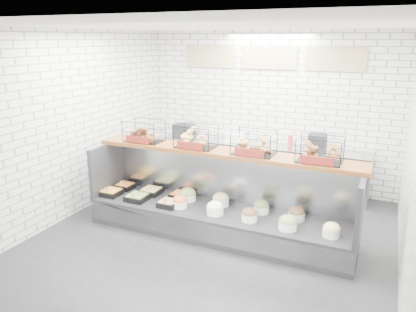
% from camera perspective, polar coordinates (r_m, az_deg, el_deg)
% --- Properties ---
extents(ground, '(5.50, 5.50, 0.00)m').
position_cam_1_polar(ground, '(6.02, 0.20, -12.09)').
color(ground, black).
rests_on(ground, ground).
extents(room_shell, '(5.02, 5.51, 3.01)m').
position_cam_1_polar(room_shell, '(5.90, 2.63, 8.47)').
color(room_shell, silver).
rests_on(room_shell, ground).
extents(display_case, '(4.00, 0.90, 1.20)m').
position_cam_1_polar(display_case, '(6.16, 1.44, -7.98)').
color(display_case, black).
rests_on(display_case, ground).
extents(bagel_shelf, '(4.10, 0.50, 0.40)m').
position_cam_1_polar(bagel_shelf, '(5.96, 2.28, 1.85)').
color(bagel_shelf, '#532B11').
rests_on(bagel_shelf, display_case).
extents(prep_counter, '(4.00, 0.60, 1.20)m').
position_cam_1_polar(prep_counter, '(7.95, 7.28, -1.34)').
color(prep_counter, '#93969B').
rests_on(prep_counter, ground).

